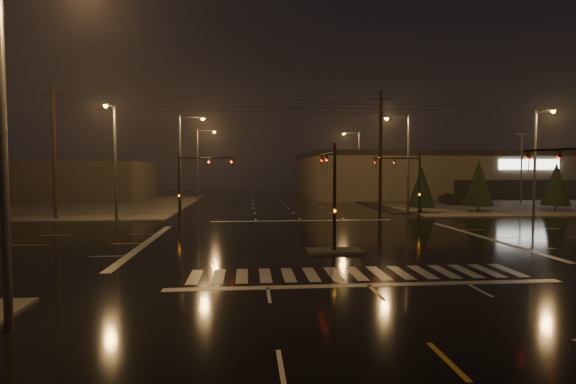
% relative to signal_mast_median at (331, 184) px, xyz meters
% --- Properties ---
extents(ground, '(140.00, 140.00, 0.00)m').
position_rel_signal_mast_median_xyz_m(ground, '(-0.00, 3.07, -3.75)').
color(ground, black).
rests_on(ground, ground).
extents(sidewalk_ne, '(36.00, 36.00, 0.12)m').
position_rel_signal_mast_median_xyz_m(sidewalk_ne, '(30.00, 33.07, -3.69)').
color(sidewalk_ne, '#4C4A44').
rests_on(sidewalk_ne, ground).
extents(sidewalk_nw, '(36.00, 36.00, 0.12)m').
position_rel_signal_mast_median_xyz_m(sidewalk_nw, '(-30.00, 33.07, -3.69)').
color(sidewalk_nw, '#4C4A44').
rests_on(sidewalk_nw, ground).
extents(median_island, '(3.00, 1.60, 0.15)m').
position_rel_signal_mast_median_xyz_m(median_island, '(-0.00, -0.93, -3.68)').
color(median_island, '#4C4A44').
rests_on(median_island, ground).
extents(crosswalk, '(15.00, 2.60, 0.01)m').
position_rel_signal_mast_median_xyz_m(crosswalk, '(-0.00, -5.93, -3.75)').
color(crosswalk, beige).
rests_on(crosswalk, ground).
extents(stop_bar_near, '(16.00, 0.50, 0.01)m').
position_rel_signal_mast_median_xyz_m(stop_bar_near, '(-0.00, -7.93, -3.75)').
color(stop_bar_near, beige).
rests_on(stop_bar_near, ground).
extents(stop_bar_far, '(16.00, 0.50, 0.01)m').
position_rel_signal_mast_median_xyz_m(stop_bar_far, '(-0.00, 14.07, -3.75)').
color(stop_bar_far, beige).
rests_on(stop_bar_far, ground).
extents(parking_lot, '(50.00, 24.00, 0.08)m').
position_rel_signal_mast_median_xyz_m(parking_lot, '(35.00, 31.07, -3.71)').
color(parking_lot, black).
rests_on(parking_lot, ground).
extents(retail_building, '(60.20, 28.30, 7.20)m').
position_rel_signal_mast_median_xyz_m(retail_building, '(35.00, 49.06, 0.09)').
color(retail_building, '#746C53').
rests_on(retail_building, ground).
extents(commercial_block, '(30.00, 18.00, 5.60)m').
position_rel_signal_mast_median_xyz_m(commercial_block, '(-35.00, 45.07, -0.95)').
color(commercial_block, '#413D3A').
rests_on(commercial_block, ground).
extents(signal_mast_median, '(0.25, 4.59, 6.00)m').
position_rel_signal_mast_median_xyz_m(signal_mast_median, '(0.00, 0.00, 0.00)').
color(signal_mast_median, black).
rests_on(signal_mast_median, ground).
extents(signal_mast_ne, '(4.84, 1.86, 6.00)m').
position_rel_signal_mast_median_xyz_m(signal_mast_ne, '(9.50, 13.21, 0.04)').
color(signal_mast_ne, black).
rests_on(signal_mast_ne, ground).
extents(signal_mast_nw, '(4.84, 1.86, 6.00)m').
position_rel_signal_mast_median_xyz_m(signal_mast_nw, '(-9.50, 13.21, 0.04)').
color(signal_mast_nw, black).
rests_on(signal_mast_nw, ground).
extents(streetlight_0, '(2.77, 0.32, 10.00)m').
position_rel_signal_mast_median_xyz_m(streetlight_0, '(-11.18, -11.93, 2.05)').
color(streetlight_0, '#38383A').
rests_on(streetlight_0, ground).
extents(streetlight_1, '(2.77, 0.32, 10.00)m').
position_rel_signal_mast_median_xyz_m(streetlight_1, '(-11.18, 21.07, 2.05)').
color(streetlight_1, '#38383A').
rests_on(streetlight_1, ground).
extents(streetlight_2, '(2.77, 0.32, 10.00)m').
position_rel_signal_mast_median_xyz_m(streetlight_2, '(-11.18, 37.07, 2.05)').
color(streetlight_2, '#38383A').
rests_on(streetlight_2, ground).
extents(streetlight_3, '(2.77, 0.32, 10.00)m').
position_rel_signal_mast_median_xyz_m(streetlight_3, '(11.18, 19.07, 2.05)').
color(streetlight_3, '#38383A').
rests_on(streetlight_3, ground).
extents(streetlight_4, '(2.77, 0.32, 10.00)m').
position_rel_signal_mast_median_xyz_m(streetlight_4, '(11.18, 39.07, 2.05)').
color(streetlight_4, '#38383A').
rests_on(streetlight_4, ground).
extents(streetlight_5, '(0.32, 2.77, 10.00)m').
position_rel_signal_mast_median_xyz_m(streetlight_5, '(-16.00, 14.26, 2.05)').
color(streetlight_5, '#38383A').
rests_on(streetlight_5, ground).
extents(streetlight_6, '(0.32, 2.77, 10.00)m').
position_rel_signal_mast_median_xyz_m(streetlight_6, '(22.00, 14.26, 2.05)').
color(streetlight_6, '#38383A').
rests_on(streetlight_6, ground).
extents(utility_pole_0, '(2.20, 0.32, 12.00)m').
position_rel_signal_mast_median_xyz_m(utility_pole_0, '(-22.00, 17.07, 2.38)').
color(utility_pole_0, black).
rests_on(utility_pole_0, ground).
extents(utility_pole_1, '(2.20, 0.32, 12.00)m').
position_rel_signal_mast_median_xyz_m(utility_pole_1, '(8.00, 17.07, 2.38)').
color(utility_pole_1, black).
rests_on(utility_pole_1, ground).
extents(conifer_0, '(2.68, 2.68, 4.89)m').
position_rel_signal_mast_median_xyz_m(conifer_0, '(12.98, 19.23, -0.96)').
color(conifer_0, black).
rests_on(conifer_0, ground).
extents(conifer_1, '(3.06, 3.06, 5.48)m').
position_rel_signal_mast_median_xyz_m(conifer_1, '(19.45, 19.95, -0.66)').
color(conifer_1, black).
rests_on(conifer_1, ground).
extents(conifer_2, '(2.90, 2.90, 5.23)m').
position_rel_signal_mast_median_xyz_m(conifer_2, '(28.01, 19.83, -0.79)').
color(conifer_2, black).
rests_on(conifer_2, ground).
extents(car_parked, '(1.82, 4.44, 1.51)m').
position_rel_signal_mast_median_xyz_m(car_parked, '(21.04, 29.75, -3.00)').
color(car_parked, black).
rests_on(car_parked, ground).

